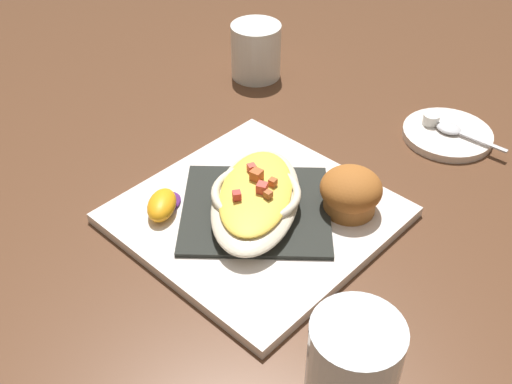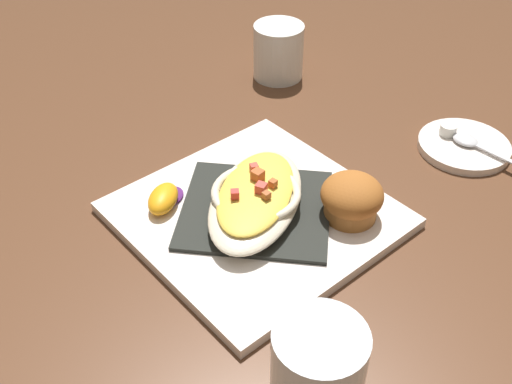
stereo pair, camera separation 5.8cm
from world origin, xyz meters
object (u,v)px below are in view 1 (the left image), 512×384
Objects in this scene: muffin at (351,192)px; creamer_cup_0 at (431,119)px; creamer_saucer at (447,134)px; gratin_dish at (256,196)px; orange_garnish at (162,205)px; stemmed_glass at (353,367)px; square_plate at (256,215)px; spoon at (452,130)px; coffee_mug at (256,53)px.

creamer_cup_0 is at bearing -161.59° from muffin.
muffin reaches higher than creamer_saucer.
muffin is (-0.09, 0.06, 0.00)m from gratin_dish.
orange_garnish is at bearing -10.70° from creamer_saucer.
stemmed_glass is at bearing 47.46° from muffin.
square_plate is 0.03m from gratin_dish.
orange_garnish is at bearing -11.35° from spoon.
spoon is (-0.42, 0.08, -0.01)m from orange_garnish.
muffin reaches higher than orange_garnish.
orange_garnish is at bearing -7.11° from creamer_cup_0.
orange_garnish is (0.09, -0.06, -0.01)m from gratin_dish.
gratin_dish reaches higher than creamer_saucer.
orange_garnish is (0.09, -0.06, 0.02)m from square_plate.
creamer_cup_0 is (-0.32, -0.01, -0.02)m from gratin_dish.
creamer_cup_0 is (-0.42, -0.28, -0.07)m from stemmed_glass.
creamer_cup_0 is (0.01, -0.03, 0.00)m from spoon.
spoon is (-0.43, -0.25, -0.08)m from stemmed_glass.
creamer_saucer is (-0.33, 0.02, -0.00)m from square_plate.
stemmed_glass is at bearing 89.52° from orange_garnish.
spoon is at bearing 168.65° from orange_garnish.
orange_garnish is at bearing -34.05° from muffin.
stemmed_glass is (0.31, 0.57, 0.05)m from coffee_mug.
spoon reaches higher than square_plate.
muffin is 0.29m from stemmed_glass.
muffin is at bearing 18.41° from creamer_cup_0.
coffee_mug is at bearing -68.96° from creamer_saucer.
stemmed_glass is at bearing 61.74° from coffee_mug.
muffin is at bearing 146.58° from square_plate.
spoon is at bearing 176.48° from gratin_dish.
spoon is at bearing 103.93° from creamer_saucer.
spoon is 0.03m from creamer_cup_0.
coffee_mug reaches higher than muffin.
spoon is at bearing 176.48° from square_plate.
creamer_cup_0 is (-0.42, 0.05, -0.01)m from orange_garnish.
square_plate is 0.32m from creamer_cup_0.
orange_garnish is at bearing -90.48° from stemmed_glass.
orange_garnish is 0.34m from stemmed_glass.
gratin_dish is 0.33m from spoon.
orange_garnish is 0.72× the size of coffee_mug.
stemmed_glass is (0.10, 0.27, 0.08)m from square_plate.
coffee_mug is at bearing -107.59° from muffin.
creamer_cup_0 is at bearing 111.71° from coffee_mug.
orange_garnish is at bearing 37.51° from coffee_mug.
square_plate is 3.01× the size of coffee_mug.
creamer_cup_0 is (0.01, -0.03, 0.01)m from creamer_saucer.
square_plate is 0.36m from coffee_mug.
orange_garnish reaches higher than creamer_cup_0.
coffee_mug is (-0.30, -0.23, 0.02)m from orange_garnish.
creamer_saucer is at bearing -76.07° from spoon.
square_plate is at bearing -3.52° from spoon.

